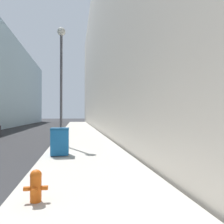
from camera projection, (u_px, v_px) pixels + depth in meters
name	position (u px, v px, depth m)	size (l,w,h in m)	color
sidewalk_right	(80.00, 133.00, 21.00)	(3.61, 60.00, 0.14)	#B7B2A8
building_right_stone	(137.00, 54.00, 30.31)	(12.00, 60.00, 20.52)	beige
fire_hydrant	(36.00, 185.00, 4.20)	(0.45, 0.34, 0.62)	#D15614
trash_bin	(60.00, 141.00, 8.98)	(0.73, 0.68, 1.13)	#19609E
lamppost	(61.00, 69.00, 12.07)	(0.46, 0.46, 6.52)	#4C4C51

